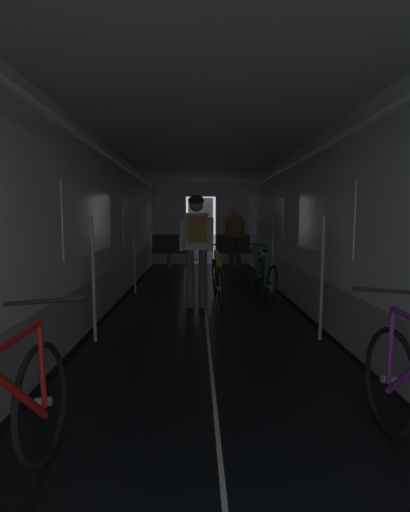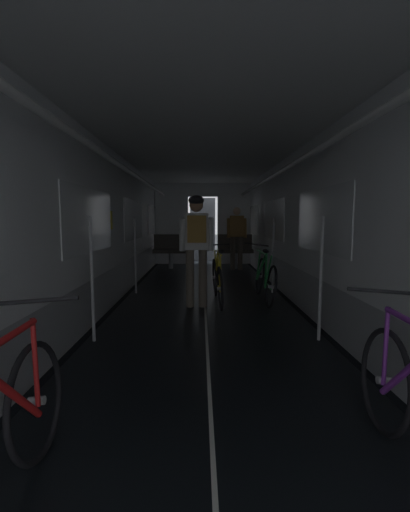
{
  "view_description": "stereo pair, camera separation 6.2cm",
  "coord_description": "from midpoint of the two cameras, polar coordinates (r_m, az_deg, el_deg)",
  "views": [
    {
      "loc": [
        -0.13,
        -1.77,
        1.36
      ],
      "look_at": [
        0.0,
        3.73,
        0.79
      ],
      "focal_mm": 24.79,
      "sensor_mm": 36.0,
      "label": 1
    },
    {
      "loc": [
        -0.07,
        -1.77,
        1.36
      ],
      "look_at": [
        0.0,
        3.73,
        0.79
      ],
      "focal_mm": 24.79,
      "sensor_mm": 36.0,
      "label": 2
    }
  ],
  "objects": [
    {
      "name": "person_cyclist_aisle",
      "position": [
        5.42,
        -1.72,
        2.85
      ],
      "size": [
        0.54,
        0.4,
        1.73
      ],
      "color": "brown",
      "rests_on": "ground"
    },
    {
      "name": "bench_seat_far_right",
      "position": [
        9.93,
        4.41,
        1.32
      ],
      "size": [
        0.98,
        0.51,
        0.95
      ],
      "color": "gray",
      "rests_on": "ground"
    },
    {
      "name": "train_car_shell",
      "position": [
        5.38,
        -0.3,
        9.5
      ],
      "size": [
        3.14,
        12.34,
        2.57
      ],
      "color": "black",
      "rests_on": "ground"
    },
    {
      "name": "ground_plane",
      "position": [
        2.24,
        1.75,
        -31.65
      ],
      "size": [
        60.0,
        60.0,
        0.0
      ],
      "primitive_type": "plane",
      "color": "black"
    },
    {
      "name": "person_standing_near_bench",
      "position": [
        9.53,
        4.67,
        3.59
      ],
      "size": [
        0.53,
        0.23,
        1.69
      ],
      "color": "brown",
      "rests_on": "ground"
    },
    {
      "name": "bicycle_green",
      "position": [
        6.02,
        9.28,
        -3.54
      ],
      "size": [
        0.44,
        1.69,
        0.96
      ],
      "color": "black",
      "rests_on": "ground"
    },
    {
      "name": "bicycle_yellow_in_aisle",
      "position": [
        5.77,
        1.69,
        -3.83
      ],
      "size": [
        0.44,
        1.69,
        0.94
      ],
      "color": "black",
      "rests_on": "ground"
    },
    {
      "name": "bench_seat_far_left",
      "position": [
        9.91,
        -6.01,
        1.3
      ],
      "size": [
        0.98,
        0.51,
        0.95
      ],
      "color": "gray",
      "rests_on": "ground"
    }
  ]
}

